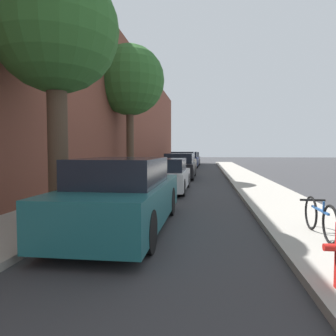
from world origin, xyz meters
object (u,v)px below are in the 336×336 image
at_px(parked_car_grey, 192,159).
at_px(street_tree_far, 130,81).
at_px(parked_car_navy, 189,160).
at_px(street_tree_near, 56,32).
at_px(parked_car_white, 166,176).
at_px(parked_car_champagne, 183,162).
at_px(parked_car_teal, 124,195).
at_px(bicycle, 320,217).
at_px(parked_car_black, 180,166).

relative_size(parked_car_grey, street_tree_far, 0.62).
relative_size(parked_car_navy, street_tree_near, 0.77).
height_order(parked_car_white, parked_car_champagne, parked_car_champagne).
bearing_deg(street_tree_near, street_tree_far, 94.01).
relative_size(parked_car_teal, street_tree_far, 0.68).
height_order(parked_car_white, parked_car_navy, parked_car_navy).
distance_m(parked_car_champagne, street_tree_far, 9.23).
bearing_deg(parked_car_grey, parked_car_teal, -90.07).
distance_m(parked_car_white, bicycle, 7.25).
distance_m(street_tree_near, street_tree_far, 8.84).
distance_m(parked_car_white, street_tree_far, 6.01).
bearing_deg(parked_car_navy, parked_car_black, -89.13).
bearing_deg(street_tree_far, parked_car_teal, -76.43).
bearing_deg(parked_car_champagne, parked_car_teal, -89.59).
bearing_deg(parked_car_grey, street_tree_far, -96.81).
xyz_separation_m(parked_car_black, parked_car_navy, (-0.17, 11.37, 0.02)).
relative_size(parked_car_black, parked_car_navy, 1.08).
bearing_deg(bicycle, parked_car_champagne, 102.06).
xyz_separation_m(parked_car_black, parked_car_grey, (-0.06, 16.40, 0.00)).
distance_m(parked_car_grey, street_tree_near, 27.88).
distance_m(parked_car_black, parked_car_grey, 16.40).
bearing_deg(parked_car_black, parked_car_teal, -90.47).
xyz_separation_m(parked_car_teal, parked_car_black, (0.10, 11.64, -0.02)).
bearing_deg(bicycle, parked_car_black, 106.18).
bearing_deg(parked_car_navy, parked_car_grey, 88.75).
bearing_deg(parked_car_black, bicycle, -73.96).
xyz_separation_m(parked_car_white, parked_car_navy, (-0.13, 17.14, 0.09)).
bearing_deg(parked_car_white, street_tree_far, 124.36).
bearing_deg(street_tree_near, parked_car_white, 73.10).
xyz_separation_m(parked_car_navy, street_tree_far, (-2.14, -13.82, 4.37)).
distance_m(parked_car_teal, parked_car_grey, 28.04).
relative_size(street_tree_near, street_tree_far, 0.81).
xyz_separation_m(parked_car_white, parked_car_black, (0.04, 5.77, 0.07)).
bearing_deg(parked_car_champagne, parked_car_white, -89.11).
relative_size(parked_car_teal, parked_car_navy, 1.09).
relative_size(parked_car_white, parked_car_champagne, 0.97).
bearing_deg(parked_car_grey, bicycle, -82.92).
bearing_deg(street_tree_near, parked_car_black, 81.39).
bearing_deg(parked_car_navy, street_tree_near, -93.87).
relative_size(parked_car_teal, parked_car_white, 1.10).
height_order(parked_car_navy, parked_car_grey, parked_car_navy).
height_order(parked_car_navy, street_tree_far, street_tree_far).
bearing_deg(parked_car_black, parked_car_navy, 90.87).
xyz_separation_m(parked_car_champagne, street_tree_near, (-1.48, -16.63, 3.43)).
xyz_separation_m(parked_car_navy, bicycle, (3.65, -23.47, -0.26)).
xyz_separation_m(parked_car_grey, street_tree_near, (-1.64, -27.62, 3.46)).
bearing_deg(parked_car_white, parked_car_champagne, 90.89).
xyz_separation_m(parked_car_black, bicycle, (3.48, -12.10, -0.23)).
xyz_separation_m(parked_car_white, bicycle, (3.52, -6.33, -0.17)).
bearing_deg(parked_car_white, parked_car_black, 89.57).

